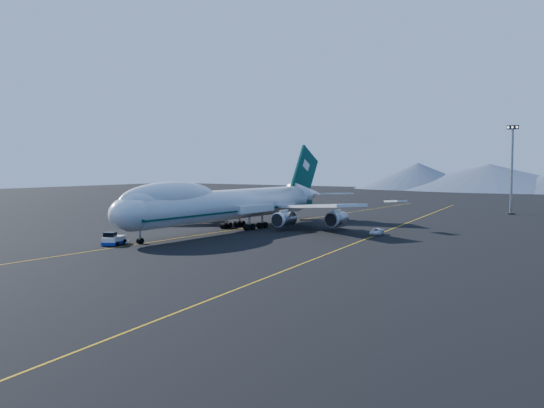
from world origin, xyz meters
The scene contains 7 objects.
ground centered at (0.00, 0.00, 0.00)m, with size 500.00×500.00×0.00m, color black.
taxiway_line_main centered at (0.00, 0.00, 0.01)m, with size 0.25×220.00×0.01m, color #C8900B.
taxiway_line_side centered at (30.00, 10.00, 0.01)m, with size 0.25×200.00×0.01m, color #C8900B.
boeing_747 centered at (0.00, 0.03, 5.81)m, with size 59.62×72.43×19.37m.
pushback_tug centered at (-3.00, -29.95, 0.72)m, with size 4.58×5.86×2.28m.
service_van centered at (30.00, 9.88, 0.67)m, with size 2.23×4.83×1.34m, color white.
floodlight_mast centered at (41.65, 78.38, 12.89)m, with size 3.14×2.36×25.43m.
Camera 1 is at (79.23, -104.03, 14.28)m, focal length 40.00 mm.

